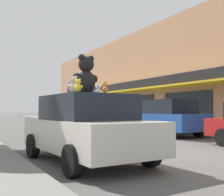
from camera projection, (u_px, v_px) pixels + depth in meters
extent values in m
plane|color=#514F4C|center=(176.00, 152.00, 8.09)|extent=(260.00, 260.00, 0.00)
cube|color=tan|center=(185.00, 80.00, 25.77)|extent=(10.48, 38.87, 7.86)
cube|color=gold|center=(131.00, 91.00, 22.81)|extent=(1.47, 32.65, 0.12)
cube|color=black|center=(138.00, 84.00, 23.17)|extent=(0.08, 31.10, 0.70)
cube|color=black|center=(186.00, 107.00, 18.25)|extent=(0.06, 4.22, 2.00)
cube|color=black|center=(138.00, 108.00, 23.09)|extent=(0.06, 4.22, 2.00)
cube|color=black|center=(106.00, 108.00, 27.93)|extent=(0.06, 4.22, 2.00)
cube|color=black|center=(84.00, 108.00, 32.77)|extent=(0.06, 4.22, 2.00)
cube|color=black|center=(67.00, 109.00, 37.61)|extent=(0.06, 4.22, 2.00)
cube|color=beige|center=(86.00, 134.00, 6.57)|extent=(2.00, 4.08, 0.69)
cube|color=black|center=(86.00, 107.00, 6.60)|extent=(1.70, 2.27, 0.57)
cylinder|color=black|center=(33.00, 146.00, 7.14)|extent=(0.23, 0.61, 0.60)
cylinder|color=black|center=(95.00, 142.00, 8.08)|extent=(0.23, 0.61, 0.60)
cylinder|color=black|center=(72.00, 161.00, 5.03)|extent=(0.23, 0.61, 0.60)
cylinder|color=black|center=(150.00, 153.00, 5.97)|extent=(0.23, 0.61, 0.60)
ellipsoid|color=black|center=(86.00, 83.00, 6.52)|extent=(0.52, 0.47, 0.58)
sphere|color=black|center=(86.00, 64.00, 6.54)|extent=(0.44, 0.44, 0.37)
sphere|color=black|center=(91.00, 59.00, 6.63)|extent=(0.19, 0.19, 0.16)
sphere|color=black|center=(82.00, 57.00, 6.46)|extent=(0.19, 0.19, 0.16)
sphere|color=#3A3A3D|center=(82.00, 66.00, 6.65)|extent=(0.17, 0.17, 0.14)
sphere|color=black|center=(93.00, 79.00, 6.70)|extent=(0.26, 0.26, 0.21)
sphere|color=black|center=(77.00, 78.00, 6.39)|extent=(0.26, 0.26, 0.21)
ellipsoid|color=beige|center=(73.00, 88.00, 5.97)|extent=(0.22, 0.21, 0.24)
sphere|color=beige|center=(73.00, 80.00, 5.98)|extent=(0.19, 0.19, 0.15)
sphere|color=beige|center=(76.00, 77.00, 5.99)|extent=(0.08, 0.08, 0.06)
sphere|color=beige|center=(71.00, 77.00, 5.97)|extent=(0.08, 0.08, 0.06)
sphere|color=white|center=(73.00, 81.00, 6.04)|extent=(0.07, 0.07, 0.06)
sphere|color=beige|center=(78.00, 86.00, 6.00)|extent=(0.11, 0.11, 0.09)
sphere|color=beige|center=(69.00, 86.00, 5.97)|extent=(0.11, 0.11, 0.09)
ellipsoid|color=purple|center=(70.00, 90.00, 6.11)|extent=(0.16, 0.17, 0.17)
sphere|color=purple|center=(70.00, 84.00, 6.12)|extent=(0.14, 0.14, 0.11)
sphere|color=purple|center=(71.00, 82.00, 6.10)|extent=(0.06, 0.06, 0.05)
sphere|color=purple|center=(69.00, 83.00, 6.14)|extent=(0.06, 0.06, 0.05)
sphere|color=#BA67ED|center=(71.00, 85.00, 6.15)|extent=(0.05, 0.05, 0.04)
sphere|color=purple|center=(73.00, 89.00, 6.08)|extent=(0.08, 0.08, 0.06)
sphere|color=purple|center=(68.00, 89.00, 6.16)|extent=(0.08, 0.08, 0.06)
ellipsoid|color=orange|center=(105.00, 89.00, 5.73)|extent=(0.14, 0.15, 0.15)
sphere|color=orange|center=(105.00, 84.00, 5.74)|extent=(0.13, 0.13, 0.10)
sphere|color=orange|center=(105.00, 82.00, 5.77)|extent=(0.05, 0.05, 0.04)
sphere|color=orange|center=(105.00, 82.00, 5.70)|extent=(0.05, 0.05, 0.04)
sphere|color=#FFBA41|center=(103.00, 84.00, 5.73)|extent=(0.05, 0.05, 0.04)
sphere|color=orange|center=(104.00, 88.00, 5.79)|extent=(0.07, 0.07, 0.06)
sphere|color=orange|center=(105.00, 88.00, 5.67)|extent=(0.07, 0.07, 0.06)
ellipsoid|color=yellow|center=(78.00, 88.00, 5.47)|extent=(0.17, 0.17, 0.17)
sphere|color=yellow|center=(78.00, 82.00, 5.48)|extent=(0.15, 0.15, 0.11)
sphere|color=yellow|center=(80.00, 80.00, 5.46)|extent=(0.06, 0.06, 0.04)
sphere|color=yellow|center=(76.00, 80.00, 5.49)|extent=(0.06, 0.06, 0.04)
sphere|color=#FFFF4D|center=(79.00, 82.00, 5.52)|extent=(0.06, 0.06, 0.04)
sphere|color=yellow|center=(81.00, 86.00, 5.46)|extent=(0.09, 0.09, 0.06)
sphere|color=yellow|center=(75.00, 87.00, 5.50)|extent=(0.09, 0.09, 0.06)
ellipsoid|color=white|center=(99.00, 93.00, 7.39)|extent=(0.19, 0.17, 0.21)
sphere|color=white|center=(99.00, 87.00, 7.39)|extent=(0.16, 0.16, 0.13)
sphere|color=white|center=(100.00, 85.00, 7.43)|extent=(0.07, 0.07, 0.06)
sphere|color=white|center=(97.00, 85.00, 7.36)|extent=(0.07, 0.07, 0.06)
sphere|color=white|center=(97.00, 87.00, 7.43)|extent=(0.06, 0.06, 0.05)
sphere|color=white|center=(101.00, 92.00, 7.46)|extent=(0.09, 0.09, 0.08)
sphere|color=white|center=(96.00, 91.00, 7.34)|extent=(0.09, 0.09, 0.08)
cylinder|color=black|center=(224.00, 138.00, 9.28)|extent=(0.20, 0.60, 0.60)
cube|color=#1E4793|center=(163.00, 121.00, 13.47)|extent=(1.80, 4.51, 0.74)
cube|color=black|center=(163.00, 107.00, 13.50)|extent=(1.58, 3.13, 0.65)
cylinder|color=black|center=(131.00, 128.00, 14.24)|extent=(0.20, 0.60, 0.60)
cylinder|color=black|center=(159.00, 127.00, 15.10)|extent=(0.20, 0.60, 0.60)
cylinder|color=black|center=(168.00, 132.00, 11.81)|extent=(0.20, 0.60, 0.60)
cylinder|color=black|center=(198.00, 130.00, 12.67)|extent=(0.20, 0.60, 0.60)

